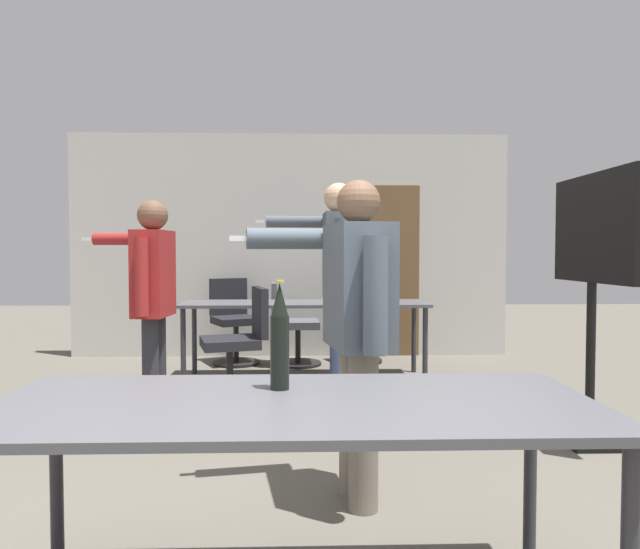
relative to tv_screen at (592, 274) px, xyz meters
name	(u,v)px	position (x,y,z in m)	size (l,w,h in m)	color
back_wall	(293,246)	(-2.03, 3.17, 0.22)	(5.22, 0.12, 2.66)	beige
conference_table_near	(295,420)	(-1.94, -1.84, -0.41)	(1.98, 0.81, 0.76)	#4C4C51
conference_table_far	(305,309)	(-1.90, 1.88, -0.41)	(2.39, 0.67, 0.76)	#4C4C51
tv_screen	(592,274)	(0.00, 0.00, 0.00)	(0.44, 1.03, 1.77)	black
person_center_tall	(152,289)	(-3.00, 0.42, -0.12)	(0.73, 0.61, 1.62)	#28282D
person_near_casual	(337,270)	(-1.64, 0.96, 0.00)	(0.82, 0.63, 1.81)	#3D4C75
person_far_watching	(356,312)	(-1.65, -0.91, -0.15)	(0.83, 0.69, 1.60)	slate
office_chair_far_right	(239,347)	(-2.46, 1.11, -0.65)	(0.62, 0.57, 0.95)	black
office_chair_side_rolled	(362,325)	(-1.25, 2.64, -0.67)	(0.60, 0.64, 0.93)	black
office_chair_near_pushed	(234,323)	(-2.69, 2.71, -0.65)	(0.63, 0.66, 0.95)	black
office_chair_mid_tucked	(291,327)	(-2.05, 2.57, -0.68)	(0.56, 0.52, 0.92)	black
beer_bottle	(280,338)	(-2.00, -1.69, -0.16)	(0.07, 0.07, 0.39)	black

